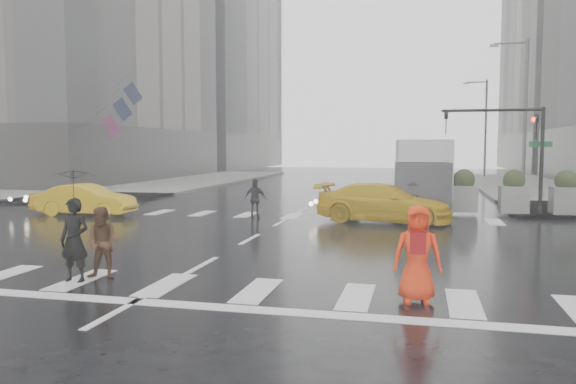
% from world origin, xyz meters
% --- Properties ---
extents(ground, '(120.00, 120.00, 0.00)m').
position_xyz_m(ground, '(0.00, 0.00, 0.00)').
color(ground, black).
rests_on(ground, ground).
extents(sidewalk_nw, '(35.00, 35.00, 0.15)m').
position_xyz_m(sidewalk_nw, '(-19.50, 17.50, 0.07)').
color(sidewalk_nw, slate).
rests_on(sidewalk_nw, ground).
extents(building_nw_far, '(26.05, 26.05, 44.00)m').
position_xyz_m(building_nw_far, '(-29.00, 56.00, 20.19)').
color(building_nw_far, slate).
rests_on(building_nw_far, ground).
extents(road_markings, '(18.00, 48.00, 0.01)m').
position_xyz_m(road_markings, '(0.00, 0.00, 0.01)').
color(road_markings, silver).
rests_on(road_markings, ground).
extents(traffic_signal_pole, '(4.45, 0.42, 4.50)m').
position_xyz_m(traffic_signal_pole, '(9.01, 8.01, 3.22)').
color(traffic_signal_pole, black).
rests_on(traffic_signal_pole, ground).
extents(street_lamp_near, '(2.15, 0.22, 9.00)m').
position_xyz_m(street_lamp_near, '(10.87, 18.00, 4.95)').
color(street_lamp_near, '#59595B').
rests_on(street_lamp_near, ground).
extents(street_lamp_far, '(2.15, 0.22, 9.00)m').
position_xyz_m(street_lamp_far, '(10.87, 38.00, 4.95)').
color(street_lamp_far, '#59595B').
rests_on(street_lamp_far, ground).
extents(planter_west, '(1.10, 1.10, 1.80)m').
position_xyz_m(planter_west, '(7.00, 8.20, 0.98)').
color(planter_west, slate).
rests_on(planter_west, ground).
extents(planter_mid, '(1.10, 1.10, 1.80)m').
position_xyz_m(planter_mid, '(9.00, 8.20, 0.98)').
color(planter_mid, slate).
rests_on(planter_mid, ground).
extents(planter_east, '(1.10, 1.10, 1.80)m').
position_xyz_m(planter_east, '(11.00, 8.20, 0.98)').
color(planter_east, slate).
rests_on(planter_east, ground).
extents(flag_cluster, '(2.87, 3.06, 4.69)m').
position_xyz_m(flag_cluster, '(-15.08, 18.50, 5.64)').
color(flag_cluster, '#59595B').
rests_on(flag_cluster, ground).
extents(pedestrian_black, '(0.98, 0.99, 2.43)m').
position_xyz_m(pedestrian_black, '(-2.03, -6.17, 1.57)').
color(pedestrian_black, black).
rests_on(pedestrian_black, ground).
extents(pedestrian_brown, '(0.87, 0.74, 1.59)m').
position_xyz_m(pedestrian_brown, '(-1.59, -5.75, 0.79)').
color(pedestrian_brown, '#492C1A').
rests_on(pedestrian_brown, ground).
extents(pedestrian_orange, '(0.94, 0.66, 1.83)m').
position_xyz_m(pedestrian_orange, '(5.14, -6.11, 0.92)').
color(pedestrian_orange, red).
rests_on(pedestrian_orange, ground).
extents(pedestrian_far_a, '(0.95, 0.60, 1.58)m').
position_xyz_m(pedestrian_far_a, '(-1.30, 5.00, 0.79)').
color(pedestrian_far_a, black).
rests_on(pedestrian_far_a, ground).
extents(pedestrian_far_b, '(1.16, 0.84, 1.61)m').
position_xyz_m(pedestrian_far_b, '(4.89, 5.98, 0.80)').
color(pedestrian_far_b, black).
rests_on(pedestrian_far_b, ground).
extents(taxi_front, '(3.87, 2.58, 1.22)m').
position_xyz_m(taxi_front, '(-9.71, 5.16, 0.61)').
color(taxi_front, '#DBAA0B').
rests_on(taxi_front, ground).
extents(taxi_mid, '(4.06, 1.52, 1.33)m').
position_xyz_m(taxi_mid, '(-8.44, 4.20, 0.66)').
color(taxi_mid, '#DBAA0B').
rests_on(taxi_mid, ground).
extents(taxi_rear, '(4.82, 2.78, 1.50)m').
position_xyz_m(taxi_rear, '(3.84, 4.97, 0.75)').
color(taxi_rear, '#DBAA0B').
rests_on(taxi_rear, ground).
extents(box_truck, '(2.26, 6.02, 3.20)m').
position_xyz_m(box_truck, '(5.26, 8.85, 1.71)').
color(box_truck, silver).
rests_on(box_truck, ground).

